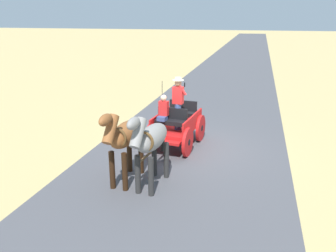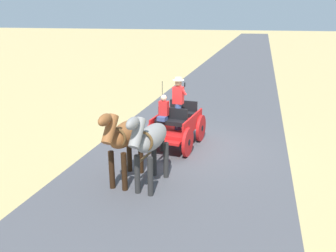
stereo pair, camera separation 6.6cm
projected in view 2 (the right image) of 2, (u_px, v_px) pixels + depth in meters
name	position (u px, v px, depth m)	size (l,w,h in m)	color
ground_plane	(191.00, 147.00, 11.88)	(200.00, 200.00, 0.00)	tan
road_surface	(191.00, 147.00, 11.87)	(6.49, 160.00, 0.01)	#4C4C51
horse_drawn_carriage	(176.00, 124.00, 11.69)	(1.66, 4.52, 2.50)	red
horse_near_side	(150.00, 140.00, 8.72)	(0.71, 2.14, 2.21)	gray
horse_off_side	(124.00, 137.00, 8.98)	(0.65, 2.13, 2.21)	brown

